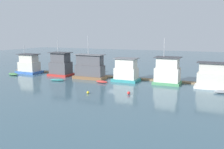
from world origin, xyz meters
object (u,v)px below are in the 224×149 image
houseboat_blue (29,65)px  houseboat_white (216,77)px  houseboat_brown (90,68)px  dinghy_green (13,74)px  houseboat_teal (126,71)px  buoy_yellow (88,92)px  mooring_post_near_left (79,73)px  dinghy_red (102,82)px  dinghy_teal (57,80)px  houseboat_red (61,65)px  buoy_red (129,93)px  houseboat_green (167,72)px  dinghy_grey (224,92)px

houseboat_blue → houseboat_white: size_ratio=0.94×
houseboat_brown → dinghy_green: (-19.28, -3.24, -2.12)m
houseboat_teal → buoy_yellow: (-1.87, -13.03, -1.96)m
houseboat_teal → dinghy_green: size_ratio=1.46×
dinghy_green → buoy_yellow: dinghy_green is taller
mooring_post_near_left → buoy_yellow: 18.45m
houseboat_blue → houseboat_brown: 17.91m
dinghy_red → buoy_yellow: (2.02, -9.31, -0.01)m
dinghy_teal → buoy_yellow: buoy_yellow is taller
houseboat_red → buoy_yellow: houseboat_red is taller
mooring_post_near_left → buoy_red: size_ratio=2.78×
houseboat_green → dinghy_teal: houseboat_green is taller
dinghy_green → buoy_red: 32.94m
houseboat_teal → houseboat_brown: bearing=-175.9°
houseboat_brown → buoy_red: size_ratio=18.24×
dinghy_green → dinghy_grey: size_ratio=1.12×
houseboat_green → dinghy_red: houseboat_green is taller
houseboat_white → buoy_red: houseboat_white is taller
houseboat_brown → dinghy_grey: houseboat_brown is taller
houseboat_teal → houseboat_green: (8.55, 0.42, 0.28)m
houseboat_brown → buoy_yellow: 14.18m
houseboat_white → mooring_post_near_left: bearing=176.1°
buoy_red → houseboat_white: bearing=39.4°
mooring_post_near_left → houseboat_green: bearing=-3.9°
houseboat_red → houseboat_green: bearing=0.3°
houseboat_blue → buoy_red: size_ratio=13.52×
houseboat_brown → houseboat_blue: bearing=177.5°
mooring_post_near_left → dinghy_red: bearing=-32.4°
dinghy_red → buoy_red: size_ratio=5.59×
houseboat_teal → dinghy_teal: (-13.51, -5.52, -1.98)m
dinghy_red → mooring_post_near_left: mooring_post_near_left is taller
houseboat_red → buoy_red: 24.11m
dinghy_green → houseboat_red: bearing=20.8°
houseboat_brown → houseboat_red: bearing=173.8°
houseboat_white → dinghy_teal: 31.54m
dinghy_teal → dinghy_grey: bearing=3.0°
houseboat_blue → houseboat_teal: houseboat_blue is taller
houseboat_blue → mooring_post_near_left: (13.51, 1.72, -1.39)m
houseboat_teal → dinghy_grey: (18.81, -3.83, -1.91)m
houseboat_red → dinghy_grey: 35.82m
dinghy_green → mooring_post_near_left: 15.97m
mooring_post_near_left → dinghy_green: bearing=-159.0°
dinghy_teal → dinghy_red: dinghy_red is taller
houseboat_brown → houseboat_green: houseboat_brown is taller
houseboat_blue → dinghy_red: size_ratio=2.42×
houseboat_teal → dinghy_red: houseboat_teal is taller
dinghy_red → houseboat_green: bearing=18.4°
houseboat_teal → dinghy_green: (-27.62, -3.84, -1.92)m
buoy_red → houseboat_blue: bearing=160.3°
mooring_post_near_left → dinghy_teal: bearing=-96.1°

